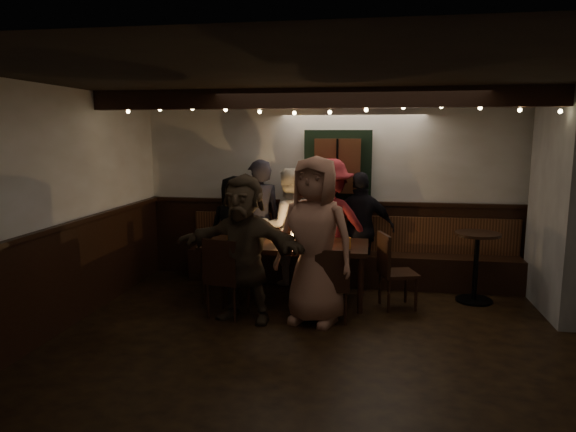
% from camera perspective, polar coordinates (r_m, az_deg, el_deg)
% --- Properties ---
extents(room, '(6.02, 5.01, 2.62)m').
position_cam_1_polar(room, '(6.39, 16.23, -0.47)').
color(room, black).
rests_on(room, ground).
extents(dining_table, '(2.07, 0.89, 0.89)m').
position_cam_1_polar(dining_table, '(6.49, -0.32, -3.56)').
color(dining_table, black).
rests_on(dining_table, ground).
extents(chair_near_left, '(0.51, 0.51, 0.94)m').
position_cam_1_polar(chair_near_left, '(5.92, -7.11, -6.35)').
color(chair_near_left, black).
rests_on(chair_near_left, ground).
extents(chair_near_right, '(0.45, 0.45, 0.85)m').
position_cam_1_polar(chair_near_right, '(5.76, 4.81, -7.25)').
color(chair_near_right, black).
rests_on(chair_near_right, ground).
extents(chair_end, '(0.52, 0.52, 0.92)m').
position_cam_1_polar(chair_end, '(6.34, 11.42, -5.50)').
color(chair_end, black).
rests_on(chair_end, ground).
extents(high_top, '(0.56, 0.56, 0.88)m').
position_cam_1_polar(high_top, '(6.86, 20.18, -4.42)').
color(high_top, black).
rests_on(high_top, ground).
extents(person_a, '(0.77, 0.52, 1.52)m').
position_cam_1_polar(person_a, '(7.29, -5.94, -1.49)').
color(person_a, black).
rests_on(person_a, ground).
extents(person_b, '(0.75, 0.64, 1.75)m').
position_cam_1_polar(person_b, '(7.26, -3.23, -0.59)').
color(person_b, '#23222B').
rests_on(person_b, ground).
extents(person_c, '(0.96, 0.86, 1.63)m').
position_cam_1_polar(person_c, '(7.19, 0.01, -1.16)').
color(person_c, beige).
rests_on(person_c, ground).
extents(person_d, '(1.23, 0.82, 1.77)m').
position_cam_1_polar(person_d, '(6.99, 4.54, -0.89)').
color(person_d, maroon).
rests_on(person_d, ground).
extents(person_e, '(0.98, 0.53, 1.59)m').
position_cam_1_polar(person_e, '(7.14, 8.11, -1.49)').
color(person_e, black).
rests_on(person_e, ground).
extents(person_f, '(1.61, 0.80, 1.67)m').
position_cam_1_polar(person_f, '(5.78, -4.94, -3.57)').
color(person_f, '#3B2E20').
rests_on(person_f, ground).
extents(person_g, '(1.04, 0.83, 1.87)m').
position_cam_1_polar(person_g, '(5.67, 3.00, -2.75)').
color(person_g, '#976550').
rests_on(person_g, ground).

